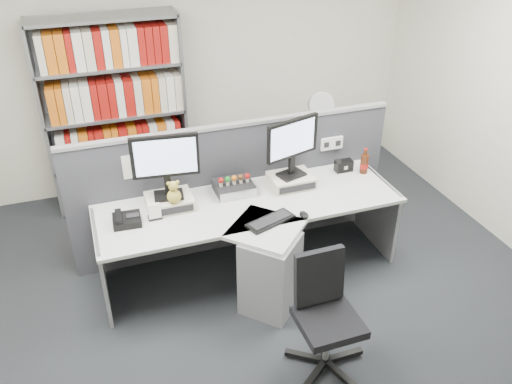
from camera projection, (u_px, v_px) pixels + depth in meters
name	position (u px, v px, depth m)	size (l,w,h in m)	color
ground	(283.00, 331.00, 4.23)	(5.50, 5.50, 0.00)	#292C30
room_shell	(290.00, 123.00, 3.32)	(5.04, 5.54, 2.72)	silver
partition	(235.00, 186.00, 4.92)	(3.00, 0.08, 1.27)	#3F3F47
desk	(258.00, 242.00, 4.48)	(2.60, 1.20, 0.72)	silver
monitor_riser_left	(169.00, 202.00, 4.45)	(0.38, 0.31, 0.10)	beige
monitor_riser_right	(291.00, 180.00, 4.76)	(0.38, 0.31, 0.10)	beige
monitor_left	(165.00, 161.00, 4.26)	(0.54, 0.20, 0.55)	black
monitor_right	(292.00, 143.00, 4.57)	(0.51, 0.23, 0.54)	black
desktop_pc	(234.00, 187.00, 4.66)	(0.33, 0.29, 0.09)	black
figurines	(234.00, 179.00, 4.60)	(0.29, 0.05, 0.09)	beige
keyboard	(270.00, 221.00, 4.27)	(0.44, 0.28, 0.03)	black
mouse	(304.00, 215.00, 4.33)	(0.07, 0.11, 0.04)	black
desk_phone	(126.00, 220.00, 4.24)	(0.23, 0.21, 0.10)	black
desk_calendar	(154.00, 213.00, 4.29)	(0.11, 0.08, 0.13)	black
plush_toy	(174.00, 193.00, 4.30)	(0.12, 0.12, 0.20)	#AE9B3A
speaker	(344.00, 166.00, 4.99)	(0.16, 0.09, 0.11)	black
cola_bottle	(364.00, 164.00, 4.94)	(0.08, 0.08, 0.25)	#3F190A
shelving_unit	(116.00, 118.00, 5.46)	(1.41, 0.40, 2.00)	gray
filing_cabinet	(317.00, 160.00, 6.01)	(0.45, 0.61, 0.70)	gray
desk_fan	(321.00, 107.00, 5.69)	(0.27, 0.16, 0.46)	white
office_chair	(325.00, 311.00, 3.75)	(0.56, 0.59, 0.89)	silver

